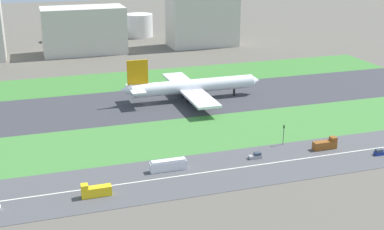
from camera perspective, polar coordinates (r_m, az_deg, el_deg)
ground_plane at (r=224.39m, az=-4.88°, el=1.25°), size 800.00×800.00×0.00m
runway at (r=224.38m, az=-4.88°, el=1.26°), size 280.00×46.00×0.10m
grass_median_north at (r=262.89m, az=-6.93°, el=3.87°), size 280.00×36.00×0.10m
grass_median_south at (r=186.92m, az=-2.00°, el=-2.41°), size 280.00×36.00×0.10m
highway at (r=158.91m, az=1.20°, el=-6.45°), size 280.00×28.00×0.10m
highway_centerline at (r=158.89m, az=1.20°, el=-6.43°), size 266.00×0.50×0.01m
airliner at (r=227.35m, az=-0.24°, el=3.20°), size 65.00×56.00×19.70m
truck_0 at (r=181.34m, az=14.61°, el=-3.20°), size 8.40×2.50×4.00m
bus_0 at (r=159.93m, az=-2.66°, el=-5.59°), size 11.60×2.50×3.50m
truck_1 at (r=147.21m, az=-10.69°, el=-8.30°), size 8.40×2.50×4.00m
car_1 at (r=169.74m, az=7.11°, el=-4.54°), size 4.40×1.80×2.00m
car_2 at (r=182.36m, az=20.20°, el=-3.92°), size 4.40×1.80×2.00m
traffic_light at (r=181.02m, az=10.15°, el=-2.01°), size 0.36×0.50×7.20m
hangar_building at (r=328.62m, az=-11.95°, el=9.20°), size 50.32×25.36×28.51m
office_tower at (r=344.06m, az=1.15°, el=11.42°), size 44.43×24.22×44.88m
fuel_tank_west at (r=373.29m, az=-14.09°, el=9.06°), size 16.13×16.13×13.91m
fuel_tank_centre at (r=376.28m, az=-9.58°, el=9.49°), size 16.41×16.41×14.57m
fuel_tank_east at (r=380.39m, az=-5.90°, el=9.89°), size 19.59×19.59×16.33m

